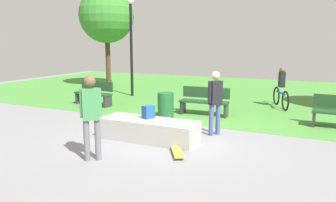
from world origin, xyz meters
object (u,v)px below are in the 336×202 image
Objects in this scene: park_bench_by_oak at (94,92)px; lamp_post at (131,37)px; tree_young_birch at (107,16)px; skater_performing_trick at (91,111)px; skater_watching at (215,98)px; skateboard_by_ledge at (177,152)px; backpack_on_ledge at (148,112)px; park_bench_near_path at (205,101)px; trash_bin at (166,105)px; cyclist_on_bicycle at (281,90)px; concrete_ledge at (149,130)px.

lamp_post reaches higher than park_bench_by_oak.
tree_young_birch is 3.69m from lamp_post.
tree_young_birch is (-6.23, 9.30, 2.71)m from skater_performing_trick.
lamp_post is (-5.16, 4.36, 1.61)m from skater_watching.
skateboard_by_ledge is at bearing -98.90° from skater_watching.
skater_performing_trick is 8.10m from lamp_post.
tree_young_birch is 1.22× the size of lamp_post.
backpack_on_ledge is at bearing -54.99° from lamp_post.
backpack_on_ledge is 6.81m from lamp_post.
skateboard_by_ledge is at bearing -101.19° from backpack_on_ledge.
skater_performing_trick is at bearing -52.49° from park_bench_by_oak.
park_bench_near_path is 1.35m from trash_bin.
cyclist_on_bicycle is (1.43, 6.31, 0.57)m from skateboard_by_ledge.
skater_performing_trick reaches higher than cyclist_on_bicycle.
park_bench_near_path is 3.24m from cyclist_on_bicycle.
skater_performing_trick is at bearing -98.46° from park_bench_near_path.
backpack_on_ledge reaches higher than trash_bin.
skater_performing_trick is at bearing -166.05° from backpack_on_ledge.
skater_performing_trick is 2.17× the size of trash_bin.
tree_young_birch reaches higher than cyclist_on_bicycle.
tree_young_birch is 8.64m from trash_bin.
skater_performing_trick is 1.06× the size of park_bench_by_oak.
skateboard_by_ledge is 0.48× the size of park_bench_by_oak.
skater_performing_trick is 7.89m from cyclist_on_bicycle.
trash_bin is at bearing 93.80° from skater_performing_trick.
skateboard_by_ledge is 0.49× the size of park_bench_near_path.
tree_young_birch is (-6.62, 7.61, 3.47)m from concrete_ledge.
concrete_ledge is at bearing 76.84° from skater_performing_trick.
trash_bin is (-1.98, 1.20, -0.56)m from skater_watching.
trash_bin is at bearing 119.76° from skateboard_by_ledge.
park_bench_by_oak is 0.39× the size of lamp_post.
backpack_on_ledge is 0.41× the size of skateboard_by_ledge.
skater_performing_trick reaches higher than park_bench_by_oak.
tree_young_birch is at bearing 167.84° from cyclist_on_bicycle.
park_bench_near_path is 0.31× the size of tree_young_birch.
backpack_on_ledge is at bearing -97.71° from park_bench_near_path.
skater_watching is at bearing -64.95° from park_bench_near_path.
concrete_ledge is at bearing -95.95° from park_bench_near_path.
trash_bin is (-1.70, 2.98, 0.34)m from skateboard_by_ledge.
park_bench_near_path is at bearing 15.97° from backpack_on_ledge.
skater_watching is 6.94m from lamp_post.
park_bench_by_oak reaches higher than trash_bin.
lamp_post is 4.98m from trash_bin.
skater_watching is at bearing 81.10° from skateboard_by_ledge.
park_bench_by_oak is at bearing 160.14° from skater_watching.
skater_watching is 1.02× the size of park_bench_near_path.
park_bench_near_path is at bearing 84.05° from concrete_ledge.
cyclist_on_bicycle is at bearing 48.60° from park_bench_near_path.
park_bench_by_oak is at bearing 142.87° from concrete_ledge.
lamp_post is at bearing -37.35° from tree_young_birch.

